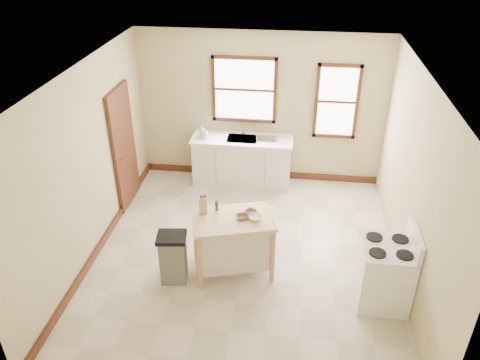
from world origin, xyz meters
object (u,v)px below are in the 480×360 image
(bowl_a, at_px, (242,217))
(kitchen_island, at_px, (233,245))
(soap_bottle_b, at_px, (205,133))
(pepper_grinder, at_px, (217,206))
(bowl_c, at_px, (255,218))
(gas_stove, at_px, (385,265))
(trash_bin, at_px, (173,258))
(knife_block, at_px, (203,206))
(soap_bottle_a, at_px, (202,131))
(dish_rack, at_px, (267,137))
(bowl_b, at_px, (251,212))

(bowl_a, bearing_deg, kitchen_island, -171.95)
(soap_bottle_b, xyz_separation_m, pepper_grinder, (0.61, -2.29, -0.04))
(bowl_c, distance_m, gas_stove, 1.79)
(kitchen_island, height_order, trash_bin, kitchen_island)
(bowl_c, distance_m, trash_bin, 1.27)
(knife_block, xyz_separation_m, bowl_a, (0.55, -0.08, -0.08))
(soap_bottle_a, height_order, gas_stove, gas_stove)
(soap_bottle_a, height_order, dish_rack, soap_bottle_a)
(bowl_c, bearing_deg, dish_rack, 90.83)
(dish_rack, bearing_deg, soap_bottle_a, 178.16)
(knife_block, xyz_separation_m, bowl_c, (0.74, -0.08, -0.07))
(soap_bottle_a, xyz_separation_m, bowl_b, (1.15, -2.37, -0.11))
(soap_bottle_a, distance_m, soap_bottle_b, 0.09)
(kitchen_island, distance_m, bowl_c, 0.57)
(soap_bottle_a, height_order, trash_bin, soap_bottle_a)
(bowl_c, xyz_separation_m, trash_bin, (-1.10, -0.31, -0.55))
(knife_block, height_order, gas_stove, gas_stove)
(soap_bottle_b, distance_m, gas_stove, 4.04)
(kitchen_island, distance_m, trash_bin, 0.85)
(soap_bottle_b, height_order, kitchen_island, soap_bottle_b)
(dish_rack, bearing_deg, kitchen_island, -99.65)
(soap_bottle_a, bearing_deg, gas_stove, -57.78)
(dish_rack, relative_size, bowl_a, 2.23)
(pepper_grinder, xyz_separation_m, bowl_a, (0.38, -0.14, -0.05))
(soap_bottle_b, bearing_deg, gas_stove, -40.83)
(dish_rack, xyz_separation_m, trash_bin, (-1.06, -2.85, -0.59))
(soap_bottle_b, xyz_separation_m, gas_stove, (2.90, -2.78, -0.44))
(bowl_a, bearing_deg, dish_rack, 86.74)
(soap_bottle_a, distance_m, gas_stove, 4.13)
(soap_bottle_a, relative_size, kitchen_island, 0.21)
(soap_bottle_b, height_order, bowl_c, soap_bottle_b)
(kitchen_island, relative_size, bowl_b, 6.85)
(dish_rack, relative_size, knife_block, 1.90)
(dish_rack, height_order, kitchen_island, dish_rack)
(kitchen_island, relative_size, trash_bin, 1.45)
(soap_bottle_a, bearing_deg, pepper_grinder, -87.95)
(trash_bin, xyz_separation_m, gas_stove, (2.83, -0.03, 0.19))
(soap_bottle_a, distance_m, bowl_a, 2.71)
(soap_bottle_a, xyz_separation_m, knife_block, (0.49, -2.42, -0.03))
(bowl_b, height_order, bowl_c, bowl_c)
(knife_block, height_order, bowl_b, knife_block)
(pepper_grinder, distance_m, bowl_c, 0.58)
(bowl_b, xyz_separation_m, bowl_c, (0.08, -0.14, 0.01))
(knife_block, bearing_deg, soap_bottle_b, 80.62)
(soap_bottle_b, relative_size, bowl_c, 1.12)
(pepper_grinder, height_order, bowl_c, pepper_grinder)
(kitchen_island, distance_m, bowl_b, 0.55)
(soap_bottle_b, relative_size, bowl_a, 1.18)
(knife_block, xyz_separation_m, gas_stove, (2.46, -0.42, -0.43))
(kitchen_island, height_order, gas_stove, gas_stove)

